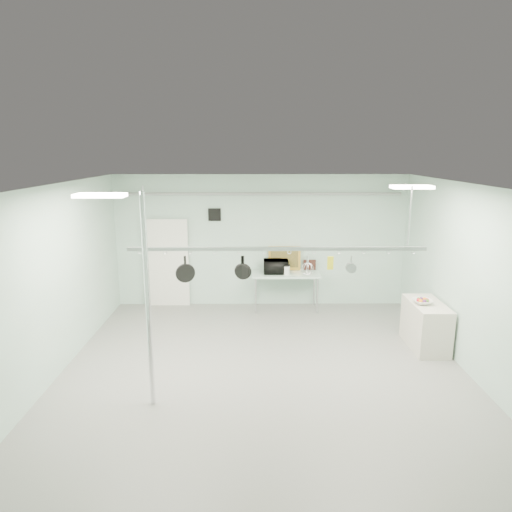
{
  "coord_description": "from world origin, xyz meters",
  "views": [
    {
      "loc": [
        -0.19,
        -6.85,
        3.73
      ],
      "look_at": [
        -0.13,
        1.0,
        1.92
      ],
      "focal_mm": 32.0,
      "sensor_mm": 36.0,
      "label": 1
    }
  ],
  "objects_px": {
    "microwave": "(276,267)",
    "skillet_mid": "(242,267)",
    "side_cabinet": "(426,325)",
    "skillet_right": "(243,267)",
    "coffee_canister": "(287,270)",
    "prep_table": "(286,276)",
    "pot_rack": "(277,247)",
    "fruit_bowl": "(423,302)",
    "skillet_left": "(185,269)",
    "chrome_pole": "(148,303)"
  },
  "relations": [
    {
      "from": "microwave",
      "to": "skillet_mid",
      "type": "bearing_deg",
      "value": 77.77
    },
    {
      "from": "side_cabinet",
      "to": "skillet_right",
      "type": "distance_m",
      "value": 3.94
    },
    {
      "from": "coffee_canister",
      "to": "prep_table",
      "type": "bearing_deg",
      "value": 89.95
    },
    {
      "from": "coffee_canister",
      "to": "side_cabinet",
      "type": "bearing_deg",
      "value": -38.74
    },
    {
      "from": "prep_table",
      "to": "skillet_mid",
      "type": "height_order",
      "value": "skillet_mid"
    },
    {
      "from": "side_cabinet",
      "to": "pot_rack",
      "type": "xyz_separation_m",
      "value": [
        -2.95,
        -1.1,
        1.78
      ]
    },
    {
      "from": "fruit_bowl",
      "to": "side_cabinet",
      "type": "bearing_deg",
      "value": 19.91
    },
    {
      "from": "skillet_mid",
      "to": "coffee_canister",
      "type": "bearing_deg",
      "value": 94.73
    },
    {
      "from": "side_cabinet",
      "to": "skillet_left",
      "type": "bearing_deg",
      "value": -166.06
    },
    {
      "from": "prep_table",
      "to": "side_cabinet",
      "type": "xyz_separation_m",
      "value": [
        2.55,
        -2.2,
        -0.38
      ]
    },
    {
      "from": "fruit_bowl",
      "to": "skillet_mid",
      "type": "relative_size",
      "value": 0.95
    },
    {
      "from": "side_cabinet",
      "to": "skillet_mid",
      "type": "distance_m",
      "value": 3.96
    },
    {
      "from": "pot_rack",
      "to": "skillet_right",
      "type": "xyz_separation_m",
      "value": [
        -0.54,
        0.0,
        -0.33
      ]
    },
    {
      "from": "skillet_right",
      "to": "side_cabinet",
      "type": "bearing_deg",
      "value": 21.21
    },
    {
      "from": "microwave",
      "to": "skillet_mid",
      "type": "relative_size",
      "value": 1.57
    },
    {
      "from": "chrome_pole",
      "to": "fruit_bowl",
      "type": "bearing_deg",
      "value": 22.47
    },
    {
      "from": "side_cabinet",
      "to": "fruit_bowl",
      "type": "distance_m",
      "value": 0.51
    },
    {
      "from": "microwave",
      "to": "coffee_canister",
      "type": "relative_size",
      "value": 2.71
    },
    {
      "from": "prep_table",
      "to": "coffee_canister",
      "type": "distance_m",
      "value": 0.24
    },
    {
      "from": "prep_table",
      "to": "skillet_mid",
      "type": "distance_m",
      "value": 3.6
    },
    {
      "from": "side_cabinet",
      "to": "skillet_mid",
      "type": "height_order",
      "value": "skillet_mid"
    },
    {
      "from": "pot_rack",
      "to": "skillet_mid",
      "type": "distance_m",
      "value": 0.65
    },
    {
      "from": "coffee_canister",
      "to": "skillet_mid",
      "type": "relative_size",
      "value": 0.58
    },
    {
      "from": "microwave",
      "to": "fruit_bowl",
      "type": "bearing_deg",
      "value": 140.27
    },
    {
      "from": "pot_rack",
      "to": "skillet_left",
      "type": "distance_m",
      "value": 1.52
    },
    {
      "from": "chrome_pole",
      "to": "skillet_left",
      "type": "height_order",
      "value": "chrome_pole"
    },
    {
      "from": "prep_table",
      "to": "coffee_canister",
      "type": "bearing_deg",
      "value": -90.05
    },
    {
      "from": "chrome_pole",
      "to": "microwave",
      "type": "bearing_deg",
      "value": 63.84
    },
    {
      "from": "fruit_bowl",
      "to": "skillet_right",
      "type": "relative_size",
      "value": 0.94
    },
    {
      "from": "skillet_mid",
      "to": "skillet_right",
      "type": "relative_size",
      "value": 0.99
    },
    {
      "from": "chrome_pole",
      "to": "skillet_right",
      "type": "distance_m",
      "value": 1.65
    },
    {
      "from": "prep_table",
      "to": "coffee_canister",
      "type": "relative_size",
      "value": 7.53
    },
    {
      "from": "chrome_pole",
      "to": "side_cabinet",
      "type": "height_order",
      "value": "chrome_pole"
    },
    {
      "from": "fruit_bowl",
      "to": "skillet_left",
      "type": "xyz_separation_m",
      "value": [
        -4.32,
        -1.06,
        0.93
      ]
    },
    {
      "from": "coffee_canister",
      "to": "skillet_mid",
      "type": "distance_m",
      "value": 3.41
    },
    {
      "from": "fruit_bowl",
      "to": "skillet_right",
      "type": "height_order",
      "value": "skillet_right"
    },
    {
      "from": "chrome_pole",
      "to": "coffee_canister",
      "type": "bearing_deg",
      "value": 60.38
    },
    {
      "from": "prep_table",
      "to": "microwave",
      "type": "xyz_separation_m",
      "value": [
        -0.24,
        -0.01,
        0.23
      ]
    },
    {
      "from": "skillet_left",
      "to": "pot_rack",
      "type": "bearing_deg",
      "value": -17.39
    },
    {
      "from": "skillet_mid",
      "to": "skillet_right",
      "type": "bearing_deg",
      "value": 21.75
    },
    {
      "from": "coffee_canister",
      "to": "skillet_mid",
      "type": "height_order",
      "value": "skillet_mid"
    },
    {
      "from": "prep_table",
      "to": "pot_rack",
      "type": "xyz_separation_m",
      "value": [
        -0.4,
        -3.3,
        1.4
      ]
    },
    {
      "from": "prep_table",
      "to": "fruit_bowl",
      "type": "distance_m",
      "value": 3.31
    },
    {
      "from": "coffee_canister",
      "to": "chrome_pole",
      "type": "bearing_deg",
      "value": -119.62
    },
    {
      "from": "skillet_mid",
      "to": "skillet_right",
      "type": "distance_m",
      "value": 0.02
    },
    {
      "from": "coffee_canister",
      "to": "skillet_right",
      "type": "xyz_separation_m",
      "value": [
        -0.94,
        -3.15,
        0.89
      ]
    },
    {
      "from": "microwave",
      "to": "pot_rack",
      "type": "bearing_deg",
      "value": 87.37
    },
    {
      "from": "side_cabinet",
      "to": "coffee_canister",
      "type": "bearing_deg",
      "value": 141.26
    },
    {
      "from": "prep_table",
      "to": "side_cabinet",
      "type": "distance_m",
      "value": 3.39
    },
    {
      "from": "prep_table",
      "to": "coffee_canister",
      "type": "xyz_separation_m",
      "value": [
        -0.0,
        -0.15,
        0.18
      ]
    }
  ]
}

